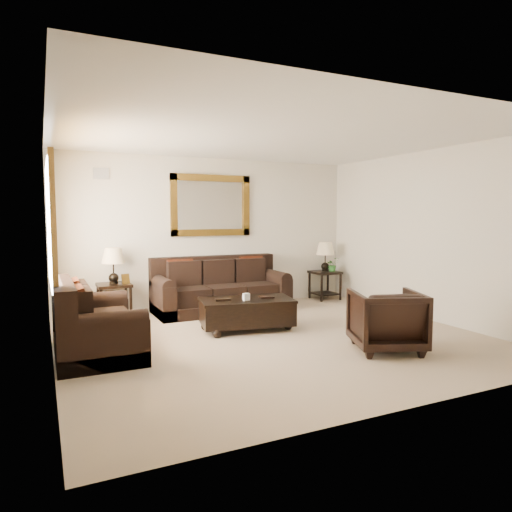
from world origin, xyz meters
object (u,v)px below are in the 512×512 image
end_table_right (325,262)px  armchair (386,317)px  loveseat (92,327)px  coffee_table (247,310)px  end_table_left (114,273)px  sofa (220,291)px

end_table_right → armchair: 3.52m
loveseat → coffee_table: bearing=-82.2°
loveseat → end_table_right: end_table_right is taller
end_table_left → armchair: (2.78, -3.26, -0.34)m
loveseat → end_table_left: 1.99m
end_table_right → coffee_table: bearing=-146.9°
end_table_left → coffee_table: end_table_left is taller
loveseat → coffee_table: size_ratio=1.11×
coffee_table → armchair: 2.04m
loveseat → coffee_table: 2.19m
sofa → end_table_right: 2.34m
sofa → end_table_right: size_ratio=2.02×
end_table_left → loveseat: bearing=-105.7°
end_table_right → coffee_table: size_ratio=0.79×
sofa → loveseat: (-2.29, -1.72, -0.01)m
sofa → end_table_left: (-1.77, 0.15, 0.41)m
sofa → loveseat: sofa is taller
loveseat → sofa: bearing=-53.2°
loveseat → coffee_table: loveseat is taller
end_table_right → armchair: end_table_right is taller
loveseat → armchair: size_ratio=1.93×
sofa → armchair: sofa is taller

